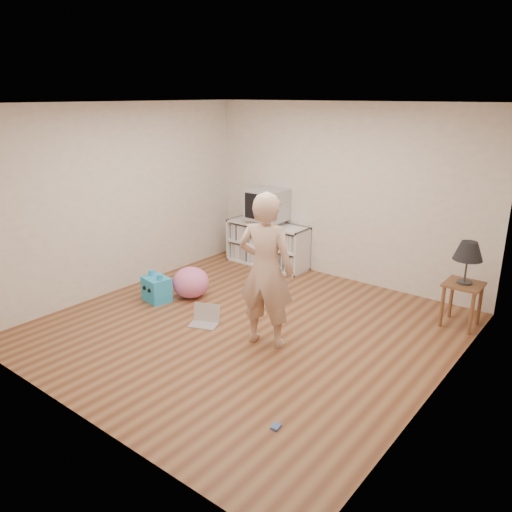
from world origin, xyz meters
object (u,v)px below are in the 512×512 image
object	(u,v)px
plush_pink	(191,282)
side_table	(463,294)
plush_blue	(156,289)
media_unit	(268,244)
crt_tv	(268,204)
person	(266,271)
table_lamp	(468,252)
laptop	(205,319)
dvd_deck	(268,222)

from	to	relation	value
plush_pink	side_table	bearing A→B (deg)	23.24
plush_blue	plush_pink	distance (m)	0.47
media_unit	side_table	size ratio (longest dim) A/B	2.55
crt_tv	person	distance (m)	2.72
table_lamp	plush_pink	xyz separation A→B (m)	(-3.21, -1.38, -0.73)
laptop	plush_blue	distance (m)	1.02
table_lamp	person	size ratio (longest dim) A/B	0.30
plush_blue	media_unit	bearing A→B (deg)	93.26
person	plush_blue	xyz separation A→B (m)	(-1.89, 0.05, -0.69)
media_unit	laptop	distance (m)	2.39
person	plush_blue	distance (m)	2.02
table_lamp	laptop	xyz separation A→B (m)	(-2.47, -1.87, -0.88)
media_unit	plush_blue	world-z (taller)	media_unit
dvd_deck	person	bearing A→B (deg)	-53.57
media_unit	laptop	bearing A→B (deg)	-72.16
media_unit	dvd_deck	distance (m)	0.39
person	dvd_deck	bearing A→B (deg)	-68.29
media_unit	laptop	world-z (taller)	media_unit
plush_pink	crt_tv	bearing A→B (deg)	89.61
crt_tv	person	xyz separation A→B (m)	(1.61, -2.18, -0.15)
side_table	person	bearing A→B (deg)	-131.15
person	plush_pink	size ratio (longest dim) A/B	3.45
side_table	plush_blue	xyz separation A→B (m)	(-3.48, -1.76, -0.24)
side_table	laptop	distance (m)	3.12
side_table	plush_blue	world-z (taller)	side_table
plush_blue	plush_pink	size ratio (longest dim) A/B	0.82
table_lamp	crt_tv	bearing A→B (deg)	173.46
media_unit	crt_tv	bearing A→B (deg)	-90.00
media_unit	side_table	bearing A→B (deg)	-6.87
media_unit	table_lamp	size ratio (longest dim) A/B	2.72
table_lamp	plush_pink	distance (m)	3.57
person	plush_blue	world-z (taller)	person
dvd_deck	media_unit	bearing A→B (deg)	90.00
dvd_deck	laptop	distance (m)	2.45
media_unit	crt_tv	world-z (taller)	crt_tv
dvd_deck	table_lamp	world-z (taller)	table_lamp
plush_pink	table_lamp	bearing A→B (deg)	23.24
dvd_deck	table_lamp	size ratio (longest dim) A/B	0.87
crt_tv	plush_pink	xyz separation A→B (m)	(-0.01, -1.75, -0.81)
dvd_deck	plush_pink	xyz separation A→B (m)	(-0.01, -1.75, -0.52)
person	plush_pink	distance (m)	1.81
plush_blue	plush_pink	bearing A→B (deg)	65.70
table_lamp	side_table	bearing A→B (deg)	0.00
media_unit	crt_tv	size ratio (longest dim) A/B	2.33
dvd_deck	crt_tv	world-z (taller)	crt_tv
plush_blue	laptop	bearing A→B (deg)	4.56
media_unit	crt_tv	distance (m)	0.67
table_lamp	person	bearing A→B (deg)	-131.15
side_table	plush_pink	xyz separation A→B (m)	(-3.21, -1.38, -0.20)
crt_tv	side_table	xyz separation A→B (m)	(3.20, -0.37, -0.60)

